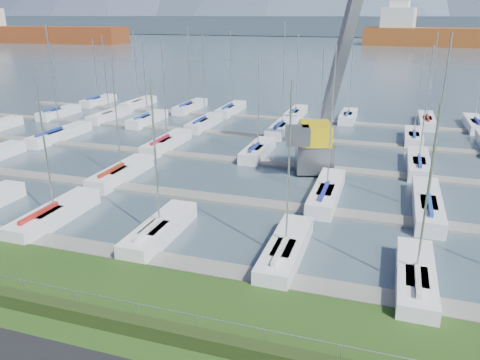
% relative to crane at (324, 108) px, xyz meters
% --- Properties ---
extents(water, '(800.00, 540.00, 0.20)m').
position_rel_crane_xyz_m(water, '(-3.23, 233.85, -5.73)').
color(water, '#40535E').
extents(hedge, '(80.00, 0.70, 0.70)m').
position_rel_crane_xyz_m(hedge, '(-3.23, -26.55, -4.98)').
color(hedge, '#243413').
rests_on(hedge, grass).
extents(fence, '(80.00, 0.04, 0.04)m').
position_rel_crane_xyz_m(fence, '(-3.23, -26.15, -4.13)').
color(fence, '#9CA0A5').
rests_on(fence, grass).
extents(foothill, '(900.00, 80.00, 12.00)m').
position_rel_crane_xyz_m(foothill, '(-3.23, 303.85, 0.67)').
color(foothill, '#3C4A58').
rests_on(foothill, water).
extents(docks, '(90.00, 41.60, 0.25)m').
position_rel_crane_xyz_m(docks, '(-3.23, -0.15, -5.55)').
color(docks, slate).
rests_on(docks, water).
extents(crane, '(7.15, 13.10, 22.35)m').
position_rel_crane_xyz_m(crane, '(0.00, 0.00, 0.00)').
color(crane, slate).
rests_on(crane, water).
extents(cargo_ship_west, '(90.37, 23.16, 21.50)m').
position_rel_crane_xyz_m(cargo_ship_west, '(-169.08, 159.02, -1.69)').
color(cargo_ship_west, brown).
rests_on(cargo_ship_west, water).
extents(cargo_ship_mid, '(93.58, 28.57, 21.50)m').
position_rel_crane_xyz_m(cargo_ship_mid, '(32.48, 189.91, -1.71)').
color(cargo_ship_mid, brown).
rests_on(cargo_ship_mid, water).
extents(sailboat_fleet, '(75.94, 49.01, 12.87)m').
position_rel_crane_xyz_m(sailboat_fleet, '(-5.26, 3.43, -0.01)').
color(sailboat_fleet, silver).
rests_on(sailboat_fleet, water).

